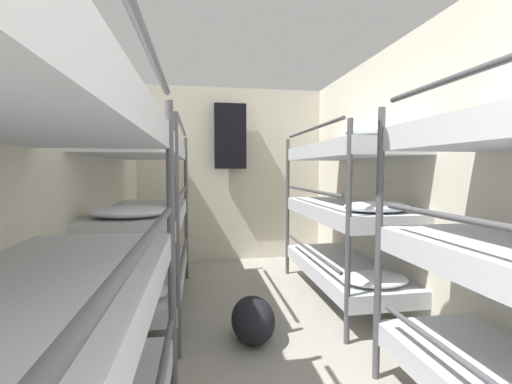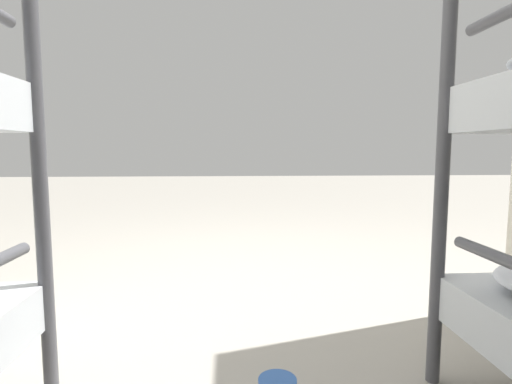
{
  "view_description": "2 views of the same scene",
  "coord_description": "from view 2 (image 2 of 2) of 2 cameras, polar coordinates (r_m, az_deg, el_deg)",
  "views": [
    {
      "loc": [
        -0.47,
        0.41,
        1.31
      ],
      "look_at": [
        0.08,
        3.7,
        1.09
      ],
      "focal_mm": 24.0,
      "sensor_mm": 36.0,
      "label": 1
    },
    {
      "loc": [
        0.05,
        1.8,
        0.77
      ],
      "look_at": [
        -0.02,
        0.64,
        0.65
      ],
      "focal_mm": 28.0,
      "sensor_mm": 36.0,
      "label": 2
    }
  ],
  "objects": [
    {
      "name": "ground_plane",
      "position": [
        1.96,
        -1.92,
        -17.18
      ],
      "size": [
        20.0,
        20.0,
        0.0
      ],
      "primitive_type": "plane",
      "color": "gray"
    }
  ]
}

